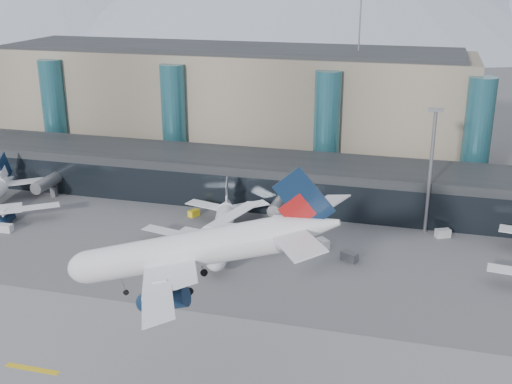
% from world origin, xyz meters
% --- Properties ---
extents(ground, '(900.00, 900.00, 0.00)m').
position_xyz_m(ground, '(0.00, 0.00, 0.00)').
color(ground, '#515154').
rests_on(ground, ground).
extents(concourse, '(170.00, 27.00, 10.00)m').
position_xyz_m(concourse, '(-0.02, 57.73, 4.97)').
color(concourse, black).
rests_on(concourse, ground).
extents(terminal_main, '(130.00, 30.00, 31.00)m').
position_xyz_m(terminal_main, '(-25.00, 90.00, 15.44)').
color(terminal_main, gray).
rests_on(terminal_main, ground).
extents(teal_towers, '(116.40, 19.40, 46.00)m').
position_xyz_m(teal_towers, '(-14.99, 74.01, 14.01)').
color(teal_towers, '#27606E').
rests_on(teal_towers, ground).
extents(lightmast_mid, '(3.00, 1.20, 25.60)m').
position_xyz_m(lightmast_mid, '(30.00, 48.00, 14.42)').
color(lightmast_mid, slate).
rests_on(lightmast_mid, ground).
extents(hero_jet, '(36.03, 37.43, 12.05)m').
position_xyz_m(hero_jet, '(4.28, -12.63, 20.59)').
color(hero_jet, silver).
rests_on(hero_jet, ground).
extents(jet_parked_mid, '(32.63, 33.59, 10.80)m').
position_xyz_m(jet_parked_mid, '(-8.32, 32.32, 4.08)').
color(jet_parked_mid, silver).
rests_on(jet_parked_mid, ground).
extents(veh_a, '(2.95, 1.78, 1.61)m').
position_xyz_m(veh_a, '(-52.85, 25.37, 0.80)').
color(veh_a, '#BCBCBC').
rests_on(veh_a, ground).
extents(veh_b, '(2.35, 2.78, 1.37)m').
position_xyz_m(veh_b, '(-18.69, 43.73, 0.69)').
color(veh_b, yellow).
rests_on(veh_b, ground).
extents(veh_c, '(3.49, 2.92, 1.71)m').
position_xyz_m(veh_c, '(16.85, 29.99, 0.86)').
color(veh_c, '#494A4E').
rests_on(veh_c, ground).
extents(veh_d, '(3.31, 2.70, 1.67)m').
position_xyz_m(veh_d, '(33.52, 46.00, 0.83)').
color(veh_d, '#BCBCBC').
rests_on(veh_d, ground).
extents(veh_g, '(3.06, 3.10, 1.60)m').
position_xyz_m(veh_g, '(11.07, 34.89, 0.80)').
color(veh_g, '#BCBCBC').
rests_on(veh_g, ground).
extents(veh_h, '(4.63, 3.85, 2.27)m').
position_xyz_m(veh_h, '(-11.11, 27.43, 1.13)').
color(veh_h, yellow).
rests_on(veh_h, ground).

